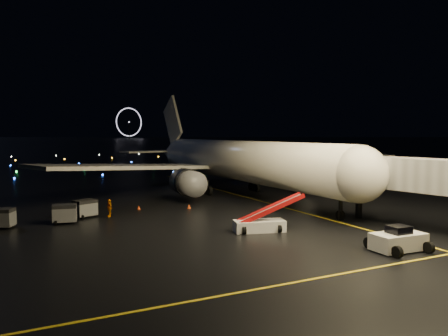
{
  "coord_description": "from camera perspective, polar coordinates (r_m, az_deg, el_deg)",
  "views": [
    {
      "loc": [
        -17.05,
        -30.69,
        8.8
      ],
      "look_at": [
        3.98,
        12.0,
        5.0
      ],
      "focal_mm": 35.0,
      "sensor_mm": 36.0,
      "label": 1
    }
  ],
  "objects": [
    {
      "name": "ground",
      "position": [
        331.25,
        -23.29,
        2.67
      ],
      "size": [
        2000.0,
        2000.0,
        0.0
      ],
      "primitive_type": "plane",
      "color": "black",
      "rests_on": "ground"
    },
    {
      "name": "lane_centre",
      "position": [
        54.86,
        6.16,
        -4.68
      ],
      "size": [
        0.25,
        80.0,
        0.02
      ],
      "primitive_type": "cube",
      "color": "yellow",
      "rests_on": "ground"
    },
    {
      "name": "lane_cross",
      "position": [
        25.51,
        3.88,
        -15.6
      ],
      "size": [
        60.0,
        0.25,
        0.02
      ],
      "primitive_type": "cube",
      "color": "yellow",
      "rests_on": "ground"
    },
    {
      "name": "airliner",
      "position": [
        65.43,
        0.4,
        3.89
      ],
      "size": [
        57.88,
        55.11,
        16.05
      ],
      "primitive_type": null,
      "rotation": [
        0.0,
        0.0,
        0.02
      ],
      "color": "white",
      "rests_on": "ground"
    },
    {
      "name": "pushback_tug",
      "position": [
        35.55,
        21.82,
        -8.51
      ],
      "size": [
        4.11,
        2.29,
        1.91
      ],
      "primitive_type": "cube",
      "rotation": [
        0.0,
        0.0,
        -0.05
      ],
      "color": "silver",
      "rests_on": "ground"
    },
    {
      "name": "belt_loader",
      "position": [
        39.37,
        4.64,
        -5.97
      ],
      "size": [
        6.9,
        3.47,
        3.23
      ],
      "primitive_type": null,
      "rotation": [
        0.0,
        0.0,
        -0.26
      ],
      "color": "silver",
      "rests_on": "ground"
    },
    {
      "name": "crew_c",
      "position": [
        47.83,
        -14.75,
        -5.05
      ],
      "size": [
        0.62,
        1.15,
        1.87
      ],
      "primitive_type": "imported",
      "rotation": [
        0.0,
        0.0,
        -1.42
      ],
      "color": "orange",
      "rests_on": "ground"
    },
    {
      "name": "safety_cone_0",
      "position": [
        51.5,
        -4.6,
        -5.0
      ],
      "size": [
        0.56,
        0.56,
        0.51
      ],
      "primitive_type": "cone",
      "rotation": [
        0.0,
        0.0,
        0.27
      ],
      "color": "#F84B14",
      "rests_on": "ground"
    },
    {
      "name": "safety_cone_1",
      "position": [
        60.58,
        -3.75,
        -3.57
      ],
      "size": [
        0.54,
        0.54,
        0.47
      ],
      "primitive_type": "cone",
      "rotation": [
        0.0,
        0.0,
        0.4
      ],
      "color": "#F84B14",
      "rests_on": "ground"
    },
    {
      "name": "safety_cone_2",
      "position": [
        51.65,
        -11.07,
        -5.07
      ],
      "size": [
        0.5,
        0.5,
        0.46
      ],
      "primitive_type": "cone",
      "rotation": [
        0.0,
        0.0,
        -0.3
      ],
      "color": "#F84B14",
      "rests_on": "ground"
    },
    {
      "name": "ferris_wheel",
      "position": [
        773.84,
        -12.3,
        5.73
      ],
      "size": [
        49.33,
        16.8,
        52.0
      ],
      "primitive_type": null,
      "rotation": [
        0.0,
        0.0,
        0.26
      ],
      "color": "black",
      "rests_on": "ground"
    },
    {
      "name": "taxiway_lights",
      "position": [
        138.02,
        -19.08,
        0.73
      ],
      "size": [
        164.0,
        92.0,
        0.36
      ],
      "primitive_type": null,
      "color": "black",
      "rests_on": "ground"
    },
    {
      "name": "baggage_cart_0",
      "position": [
        45.57,
        -20.09,
        -5.66
      ],
      "size": [
        2.43,
        1.9,
        1.86
      ],
      "primitive_type": "cube",
      "rotation": [
        0.0,
        0.0,
        -0.18
      ],
      "color": "gray",
      "rests_on": "ground"
    },
    {
      "name": "baggage_cart_1",
      "position": [
        48.06,
        -17.69,
        -5.09
      ],
      "size": [
        2.58,
        2.24,
        1.84
      ],
      "primitive_type": "cube",
      "rotation": [
        0.0,
        0.0,
        0.4
      ],
      "color": "gray",
      "rests_on": "ground"
    },
    {
      "name": "baggage_cart_2",
      "position": [
        45.63,
        -27.1,
        -5.88
      ],
      "size": [
        2.61,
        2.28,
        1.85
      ],
      "primitive_type": "cube",
      "rotation": [
        0.0,
        0.0,
        -0.42
      ],
      "color": "gray",
      "rests_on": "ground"
    }
  ]
}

